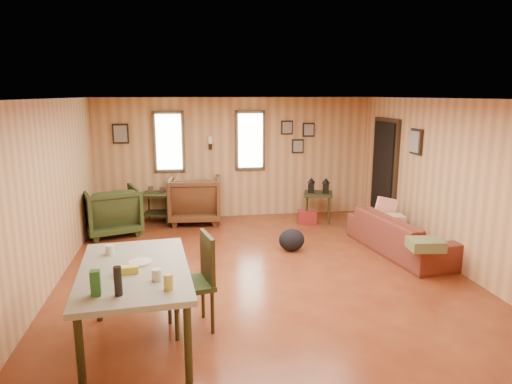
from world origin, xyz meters
The scene contains 11 objects.
room centered at (0.17, 0.27, 1.21)m, with size 5.54×6.04×2.44m.
sofa centered at (2.32, 0.37, 0.40)m, with size 2.05×0.60×0.80m, color maroon.
recliner_brown centered at (-0.83, 2.68, 0.50)m, with size 0.98×0.91×1.01m, color #533018.
recliner_green centered at (-2.33, 2.10, 0.47)m, with size 0.91×0.85×0.94m, color #2D391A.
end_table centered at (-1.56, 2.76, 0.40)m, with size 0.66×0.62×0.72m.
side_table centered at (1.55, 2.35, 0.59)m, with size 0.68×0.68×0.87m.
cooler centered at (1.30, 2.21, 0.12)m, with size 0.38×0.29×0.25m.
backpack centered at (0.63, 0.71, 0.18)m, with size 0.49×0.42×0.36m.
sofa_pillows centered at (2.21, 0.06, 0.51)m, with size 0.62×1.91×0.39m.
dining_table centered at (-1.54, -1.90, 0.78)m, with size 1.13×1.75×1.10m.
dining_chair centered at (-0.94, -1.51, 0.58)m, with size 0.55×0.55×1.03m.
Camera 1 is at (-1.05, -6.06, 2.46)m, focal length 32.00 mm.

